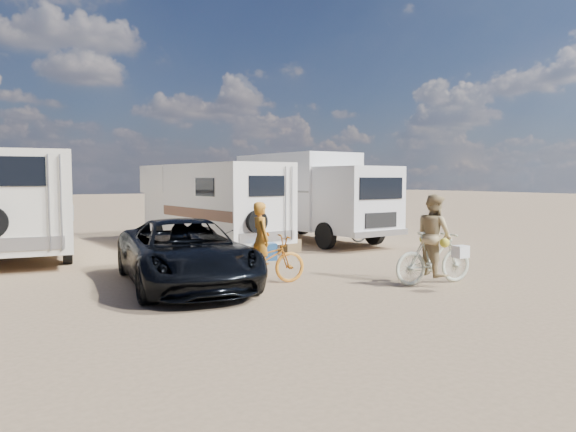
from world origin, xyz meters
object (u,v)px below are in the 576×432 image
bike_woman (434,258)px  bike_parked (343,230)px  dark_suv (185,253)px  crate (291,245)px  rv_left (23,205)px  rider_man (261,248)px  cooler (265,252)px  rider_woman (434,244)px  rv_main (210,206)px  bike_man (261,260)px  box_truck (313,197)px

bike_woman → bike_parked: (2.75, 7.00, -0.13)m
dark_suv → crate: (4.59, 3.43, -0.50)m
rv_left → rider_man: bearing=-54.0°
bike_woman → bike_parked: 7.52m
bike_parked → crate: bike_parked is taller
bike_woman → cooler: (-1.53, 4.76, -0.33)m
rider_woman → bike_parked: 7.53m
rv_left → dark_suv: rv_left is taller
rv_main → bike_woman: size_ratio=3.57×
rv_left → rider_woman: 11.54m
bike_parked → cooler: 4.82m
rider_man → bike_parked: bearing=-41.1°
bike_woman → rv_left: bearing=47.1°
cooler → bike_man: bearing=-106.8°
bike_man → cooler: bike_man is taller
bike_man → bike_woman: size_ratio=1.04×
rider_woman → crate: bearing=9.0°
rv_main → cooler: rv_main is taller
rider_man → crate: size_ratio=3.23×
rv_main → crate: bearing=-61.7°
bike_man → rider_woman: rider_woman is taller
bike_parked → cooler: bike_parked is taller
rv_left → bike_woman: rv_left is taller
bike_man → crate: 5.19m
bike_woman → rider_man: bearing=69.0°
rv_left → cooler: rv_left is taller
cooler → rider_woman: bearing=-59.7°
box_truck → bike_woman: (-2.11, -7.97, -1.00)m
bike_man → rider_man: (0.00, 0.00, 0.27)m
bike_woman → dark_suv: bearing=70.4°
box_truck → bike_parked: (0.64, -0.98, -1.13)m
rv_left → bike_man: rv_left is taller
rv_left → rider_man: size_ratio=4.47×
bike_man → rider_woman: 3.68m
rider_man → cooler: size_ratio=2.72×
rv_left → box_truck: bearing=0.6°
rv_main → box_truck: 3.80m
rv_left → bike_parked: bearing=-4.5°
bike_woman → cooler: bearing=26.4°
rider_woman → crate: size_ratio=3.56×
rider_woman → rider_man: bearing=69.0°
rv_main → bike_man: bearing=-108.8°
rider_man → rv_left: bearing=36.6°
rv_left → bike_woman: bearing=-44.5°
rider_man → box_truck: bearing=-32.9°
cooler → crate: 1.89m
box_truck → bike_man: 8.19m
rv_main → rv_left: 5.54m
dark_suv → crate: dark_suv is taller
rv_main → box_truck: bearing=-11.2°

